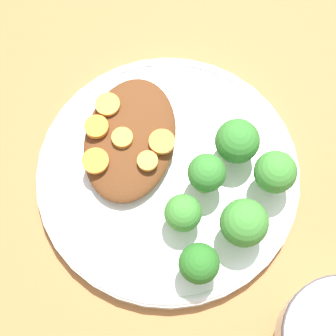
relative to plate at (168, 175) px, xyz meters
The scene contains 15 objects.
ground_plane 0.01m from the plate, ahead, with size 4.00×4.00×0.00m, color #9E6638.
plate is the anchor object (origin of this frame).
stew_mound 0.05m from the plate, 59.56° to the left, with size 0.14×0.09×0.02m, color #5B3319.
broccoli_floret_0 0.06m from the plate, 154.29° to the right, with size 0.04×0.04×0.05m.
broccoli_floret_1 0.11m from the plate, 154.17° to the right, with size 0.04×0.04×0.05m.
broccoli_floret_2 0.05m from the plate, 98.56° to the right, with size 0.04×0.04×0.05m.
broccoli_floret_3 0.08m from the plate, 63.07° to the right, with size 0.04×0.04×0.06m.
broccoli_floret_4 0.11m from the plate, 86.62° to the right, with size 0.04×0.04×0.06m.
broccoli_floret_5 0.10m from the plate, 121.31° to the right, with size 0.05×0.05×0.06m.
carrot_slice_0 0.04m from the plate, 24.22° to the left, with size 0.03×0.03×0.00m, color orange.
carrot_slice_1 0.08m from the plate, 96.95° to the left, with size 0.03×0.03×0.00m, color orange.
carrot_slice_2 0.09m from the plate, 53.27° to the left, with size 0.02×0.02×0.00m, color orange.
carrot_slice_3 0.09m from the plate, 70.79° to the left, with size 0.02×0.02×0.01m, color orange.
carrot_slice_4 0.04m from the plate, 95.16° to the left, with size 0.02×0.02×0.00m, color orange.
carrot_slice_5 0.06m from the plate, 68.35° to the left, with size 0.02×0.02×0.01m, color orange.
Camera 1 is at (-0.18, -0.03, 0.55)m, focal length 60.00 mm.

